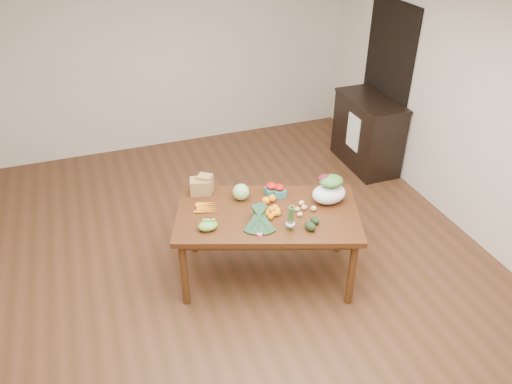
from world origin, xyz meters
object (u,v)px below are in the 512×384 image
object	(u,v)px
mandarin_cluster	(271,210)
dining_table	(267,244)
salad_bag	(329,190)
cabinet	(367,133)
kale_bunch	(260,221)
paper_bag	(200,185)
asparagus_bundle	(291,218)
cabbage	(241,192)

from	to	relation	value
mandarin_cluster	dining_table	bearing A→B (deg)	111.80
dining_table	salad_bag	distance (m)	0.78
cabinet	kale_bunch	world-z (taller)	cabinet
paper_bag	asparagus_bundle	size ratio (longest dim) A/B	1.04
kale_bunch	salad_bag	xyz separation A→B (m)	(0.75, 0.17, 0.04)
asparagus_bundle	cabbage	bearing A→B (deg)	132.09
kale_bunch	asparagus_bundle	size ratio (longest dim) A/B	1.60
cabinet	salad_bag	distance (m)	2.23
dining_table	asparagus_bundle	world-z (taller)	asparagus_bundle
dining_table	salad_bag	size ratio (longest dim) A/B	5.12
paper_bag	cabbage	world-z (taller)	paper_bag
cabinet	cabbage	bearing A→B (deg)	-148.45
paper_bag	salad_bag	xyz separation A→B (m)	(1.09, -0.55, 0.03)
mandarin_cluster	salad_bag	size ratio (longest dim) A/B	0.56
cabbage	kale_bunch	world-z (taller)	kale_bunch
mandarin_cluster	asparagus_bundle	distance (m)	0.29
cabinet	paper_bag	world-z (taller)	cabinet
paper_bag	salad_bag	size ratio (longest dim) A/B	0.81
cabinet	paper_bag	xyz separation A→B (m)	(-2.52, -1.12, 0.37)
mandarin_cluster	cabinet	bearing A→B (deg)	39.78
cabbage	asparagus_bundle	xyz separation A→B (m)	(0.25, -0.60, 0.05)
kale_bunch	salad_bag	bearing A→B (deg)	32.62
paper_bag	salad_bag	distance (m)	1.22
paper_bag	mandarin_cluster	world-z (taller)	paper_bag
kale_bunch	cabinet	bearing A→B (deg)	59.61
cabinet	mandarin_cluster	world-z (taller)	cabinet
dining_table	cabinet	world-z (taller)	cabinet
kale_bunch	mandarin_cluster	bearing A→B (deg)	63.18
cabinet	salad_bag	bearing A→B (deg)	-130.74
salad_bag	cabinet	bearing A→B (deg)	49.26
paper_bag	mandarin_cluster	bearing A→B (deg)	-47.93
cabbage	kale_bunch	size ratio (longest dim) A/B	0.39
cabinet	asparagus_bundle	size ratio (longest dim) A/B	4.08
paper_bag	asparagus_bundle	xyz separation A→B (m)	(0.58, -0.83, 0.03)
salad_bag	mandarin_cluster	bearing A→B (deg)	-178.74
paper_bag	asparagus_bundle	world-z (taller)	asparagus_bundle
dining_table	cabbage	size ratio (longest dim) A/B	10.52
cabbage	mandarin_cluster	xyz separation A→B (m)	(0.18, -0.33, -0.03)
cabinet	mandarin_cluster	distance (m)	2.64
dining_table	salad_bag	bearing A→B (deg)	16.62
dining_table	paper_bag	distance (m)	0.85
paper_bag	mandarin_cluster	xyz separation A→B (m)	(0.51, -0.56, -0.05)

